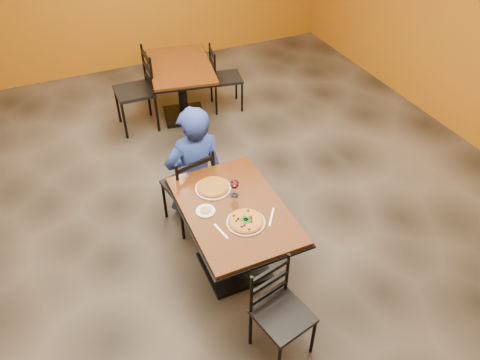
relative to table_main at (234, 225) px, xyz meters
name	(u,v)px	position (x,y,z in m)	size (l,w,h in m)	color
floor	(215,232)	(0.00, 0.50, -0.56)	(7.00, 8.00, 0.01)	black
table_main	(234,225)	(0.00, 0.00, 0.00)	(0.83, 1.23, 0.75)	#5B2D0E
table_second	(181,79)	(0.43, 2.70, 0.00)	(0.99, 1.30, 0.75)	#5B2D0E
chair_main_near	(283,316)	(0.01, -0.88, -0.14)	(0.37, 0.37, 0.83)	black
chair_main_far	(188,186)	(-0.16, 0.76, -0.10)	(0.41, 0.41, 0.91)	black
chair_second_left	(134,92)	(-0.19, 2.70, -0.05)	(0.46, 0.46, 1.02)	black
chair_second_right	(226,78)	(1.05, 2.70, -0.12)	(0.39, 0.39, 0.87)	black
diner	(194,161)	(-0.02, 0.92, 0.05)	(0.60, 0.40, 1.21)	navy
plate_main	(246,222)	(0.02, -0.19, 0.20)	(0.31, 0.31, 0.01)	white
pizza_main	(246,221)	(0.02, -0.19, 0.21)	(0.28, 0.28, 0.02)	maroon
plate_far	(213,188)	(-0.07, 0.30, 0.20)	(0.31, 0.31, 0.01)	white
pizza_far	(213,187)	(-0.07, 0.30, 0.21)	(0.28, 0.28, 0.02)	#B89223
side_plate	(206,211)	(-0.23, 0.06, 0.20)	(0.16, 0.16, 0.01)	white
dip	(206,210)	(-0.23, 0.06, 0.21)	(0.09, 0.09, 0.01)	tan
wine_glass	(234,187)	(0.07, 0.14, 0.28)	(0.08, 0.08, 0.18)	white
fork	(221,231)	(-0.20, -0.20, 0.20)	(0.01, 0.19, 0.00)	silver
knife	(271,217)	(0.23, -0.22, 0.20)	(0.01, 0.21, 0.00)	silver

